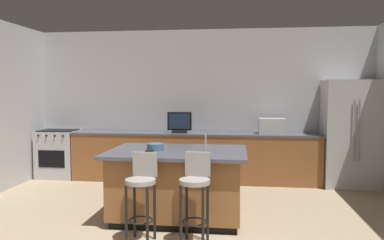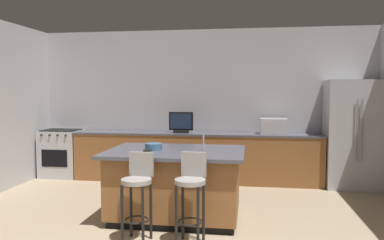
{
  "view_description": "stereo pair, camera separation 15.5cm",
  "coord_description": "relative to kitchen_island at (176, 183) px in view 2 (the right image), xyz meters",
  "views": [
    {
      "loc": [
        0.75,
        -2.74,
        1.68
      ],
      "look_at": [
        -0.0,
        3.25,
        1.24
      ],
      "focal_mm": 35.87,
      "sensor_mm": 36.0,
      "label": 1
    },
    {
      "loc": [
        0.9,
        -2.72,
        1.68
      ],
      "look_at": [
        -0.0,
        3.25,
        1.24
      ],
      "focal_mm": 35.87,
      "sensor_mm": 36.0,
      "label": 2
    }
  ],
  "objects": [
    {
      "name": "range_oven",
      "position": [
        -2.74,
        2.17,
        -0.0
      ],
      "size": [
        0.75,
        0.63,
        0.94
      ],
      "color": "#B7BABF",
      "rests_on": "ground_plane"
    },
    {
      "name": "sink_faucet_island",
      "position": [
        0.37,
        0.0,
        0.56
      ],
      "size": [
        0.02,
        0.02,
        0.22
      ],
      "primitive_type": "cylinder",
      "color": "#B2B2B7",
      "rests_on": "kitchen_island"
    },
    {
      "name": "bar_stool_right",
      "position": [
        0.33,
        -0.82,
        0.14
      ],
      "size": [
        0.34,
        0.35,
        1.01
      ],
      "rotation": [
        0.0,
        0.0,
        -0.12
      ],
      "color": "gray",
      "rests_on": "ground_plane"
    },
    {
      "name": "cell_phone",
      "position": [
        -0.37,
        0.09,
        0.45
      ],
      "size": [
        0.09,
        0.16,
        0.01
      ],
      "primitive_type": "cube",
      "rotation": [
        0.0,
        0.0,
        0.13
      ],
      "color": "black",
      "rests_on": "kitchen_island"
    },
    {
      "name": "bar_stool_left",
      "position": [
        -0.28,
        -0.83,
        0.13
      ],
      "size": [
        0.34,
        0.35,
        1.0
      ],
      "rotation": [
        0.0,
        0.0,
        -0.1
      ],
      "color": "gray",
      "rests_on": "ground_plane"
    },
    {
      "name": "tv_remote",
      "position": [
        -0.32,
        -0.15,
        0.46
      ],
      "size": [
        0.12,
        0.17,
        0.02
      ],
      "primitive_type": "cube",
      "rotation": [
        0.0,
        0.0,
        -0.51
      ],
      "color": "black",
      "rests_on": "kitchen_island"
    },
    {
      "name": "tv_monitor",
      "position": [
        -0.31,
        2.12,
        0.63
      ],
      "size": [
        0.45,
        0.16,
        0.39
      ],
      "color": "black",
      "rests_on": "counter_back"
    },
    {
      "name": "refrigerator",
      "position": [
        2.77,
        2.12,
        0.48
      ],
      "size": [
        0.95,
        0.74,
        1.9
      ],
      "color": "#B7BABF",
      "rests_on": "ground_plane"
    },
    {
      "name": "counter_back",
      "position": [
        -0.03,
        2.17,
        -0.01
      ],
      "size": [
        4.65,
        0.62,
        0.92
      ],
      "color": "brown",
      "rests_on": "ground_plane"
    },
    {
      "name": "kitchen_island",
      "position": [
        0.0,
        0.0,
        0.0
      ],
      "size": [
        1.81,
        1.27,
        0.92
      ],
      "color": "black",
      "rests_on": "ground_plane"
    },
    {
      "name": "microwave",
      "position": [
        1.4,
        2.17,
        0.59
      ],
      "size": [
        0.48,
        0.36,
        0.28
      ],
      "primitive_type": "cube",
      "color": "#B7BABF",
      "rests_on": "counter_back"
    },
    {
      "name": "fruit_bowl",
      "position": [
        -0.3,
        -0.02,
        0.49
      ],
      "size": [
        0.23,
        0.23,
        0.09
      ],
      "primitive_type": "cylinder",
      "color": "#3F668C",
      "rests_on": "kitchen_island"
    },
    {
      "name": "wall_back",
      "position": [
        0.06,
        2.55,
        0.98
      ],
      "size": [
        6.98,
        0.12,
        2.89
      ],
      "primitive_type": "cube",
      "color": "#BCBCC1",
      "rests_on": "ground_plane"
    },
    {
      "name": "sink_faucet_back",
      "position": [
        -0.21,
        2.27,
        0.57
      ],
      "size": [
        0.02,
        0.02,
        0.24
      ],
      "primitive_type": "cylinder",
      "color": "#B2B2B7",
      "rests_on": "counter_back"
    }
  ]
}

